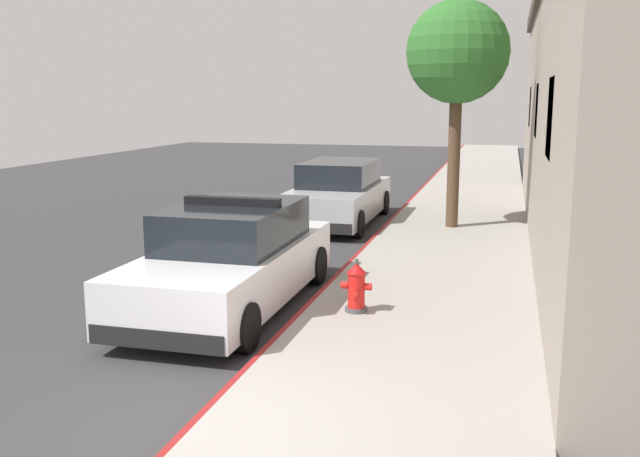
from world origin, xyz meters
TOP-DOWN VIEW (x-y plane):
  - ground_plane at (-4.39, 10.00)m, footprint 29.18×60.00m
  - sidewalk_pavement at (1.61, 10.00)m, footprint 3.21×60.00m
  - curb_painted_edge at (-0.04, 10.00)m, footprint 0.08×60.00m
  - police_cruiser at (-1.24, 4.13)m, footprint 1.94×4.84m
  - parked_car_silver_ahead at (-1.38, 11.56)m, footprint 1.94×4.84m
  - fire_hydrant at (0.71, 3.92)m, footprint 0.44×0.40m
  - street_tree at (1.49, 10.97)m, footprint 2.31×2.31m

SIDE VIEW (x-z plane):
  - ground_plane at x=-4.39m, z-range -0.20..0.00m
  - sidewalk_pavement at x=1.61m, z-range 0.00..0.15m
  - curb_painted_edge at x=-0.04m, z-range 0.00..0.15m
  - fire_hydrant at x=0.71m, z-range 0.12..0.88m
  - parked_car_silver_ahead at x=-1.38m, z-range -0.04..1.52m
  - police_cruiser at x=-1.24m, z-range -0.10..1.58m
  - street_tree at x=1.49m, z-range 1.52..6.66m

